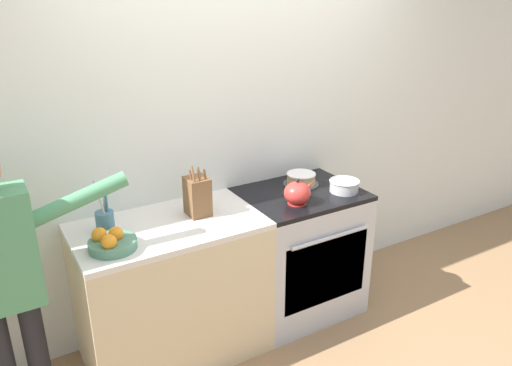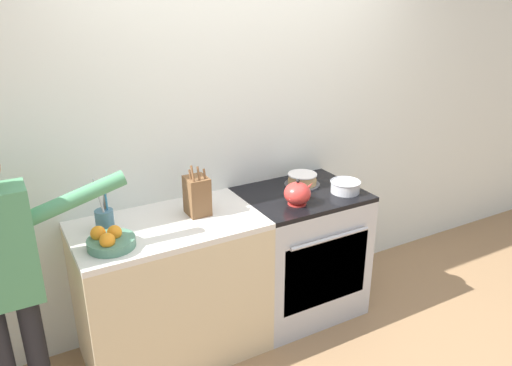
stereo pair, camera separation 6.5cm
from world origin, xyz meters
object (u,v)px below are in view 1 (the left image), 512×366
(tea_kettle, at_px, (298,193))
(layer_cake, at_px, (301,179))
(knife_block, at_px, (197,196))
(utensil_crock, at_px, (105,220))
(stove_range, at_px, (299,252))
(mixing_bowl, at_px, (344,186))
(person_baker, at_px, (4,274))
(fruit_bowl, at_px, (111,242))

(tea_kettle, bearing_deg, layer_cake, 50.52)
(knife_block, height_order, utensil_crock, knife_block)
(stove_range, relative_size, mixing_bowl, 4.44)
(stove_range, height_order, tea_kettle, tea_kettle)
(tea_kettle, distance_m, person_baker, 1.68)
(mixing_bowl, distance_m, knife_block, 1.01)
(layer_cake, relative_size, mixing_bowl, 1.21)
(tea_kettle, distance_m, knife_block, 0.63)
(layer_cake, bearing_deg, mixing_bowl, -54.12)
(knife_block, height_order, fruit_bowl, knife_block)
(knife_block, bearing_deg, person_baker, -172.83)
(layer_cake, distance_m, tea_kettle, 0.33)
(stove_range, bearing_deg, layer_cake, 55.26)
(stove_range, xyz_separation_m, utensil_crock, (-1.27, 0.09, 0.52))
(tea_kettle, relative_size, utensil_crock, 0.65)
(stove_range, distance_m, mixing_bowl, 0.57)
(layer_cake, xyz_separation_m, knife_block, (-0.81, -0.08, 0.08))
(stove_range, distance_m, tea_kettle, 0.55)
(tea_kettle, bearing_deg, knife_block, 163.94)
(stove_range, xyz_separation_m, layer_cake, (0.08, 0.11, 0.49))
(utensil_crock, distance_m, fruit_bowl, 0.22)
(utensil_crock, bearing_deg, person_baker, -160.56)
(mixing_bowl, relative_size, utensil_crock, 0.64)
(mixing_bowl, relative_size, person_baker, 0.13)
(knife_block, bearing_deg, utensil_crock, 174.15)
(tea_kettle, height_order, knife_block, knife_block)
(utensil_crock, height_order, fruit_bowl, utensil_crock)
(fruit_bowl, bearing_deg, stove_range, 5.54)
(layer_cake, bearing_deg, tea_kettle, -129.48)
(utensil_crock, distance_m, person_baker, 0.58)
(mixing_bowl, bearing_deg, stove_range, 152.53)
(fruit_bowl, bearing_deg, person_baker, 177.10)
(stove_range, distance_m, fruit_bowl, 1.39)
(utensil_crock, xyz_separation_m, fruit_bowl, (-0.03, -0.22, -0.03))
(person_baker, bearing_deg, layer_cake, 6.04)
(mixing_bowl, bearing_deg, knife_block, 170.34)
(layer_cake, distance_m, utensil_crock, 1.35)
(stove_range, bearing_deg, utensil_crock, 175.93)
(mixing_bowl, bearing_deg, fruit_bowl, 179.74)
(layer_cake, relative_size, tea_kettle, 1.18)
(person_baker, bearing_deg, tea_kettle, -1.70)
(tea_kettle, relative_size, person_baker, 0.14)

